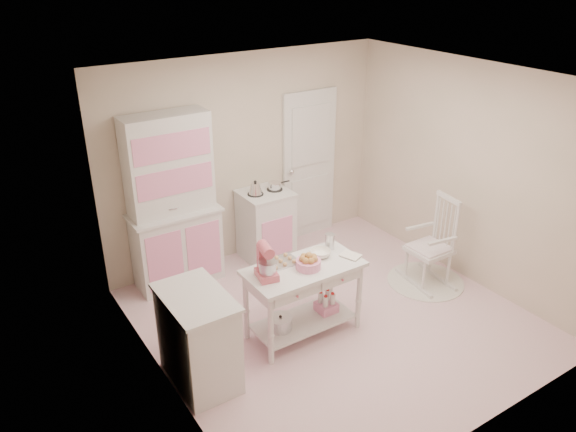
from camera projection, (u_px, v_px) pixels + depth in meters
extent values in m
plane|color=#CE8096|center=(335.00, 319.00, 6.15)|extent=(3.80, 3.80, 0.00)
cube|color=white|center=(345.00, 80.00, 5.04)|extent=(3.80, 3.80, 0.04)
cube|color=beige|center=(246.00, 158.00, 7.03)|extent=(3.80, 0.04, 2.60)
cube|color=beige|center=(497.00, 301.00, 4.16)|extent=(3.80, 0.04, 2.60)
cube|color=beige|center=(158.00, 263.00, 4.65)|extent=(0.04, 3.80, 2.60)
cube|color=beige|center=(468.00, 174.00, 6.53)|extent=(0.04, 3.80, 2.60)
cube|color=silver|center=(309.00, 165.00, 7.60)|extent=(0.82, 0.05, 2.04)
cube|color=silver|center=(173.00, 203.00, 6.42)|extent=(1.06, 0.50, 2.08)
cube|color=silver|center=(266.00, 225.00, 7.22)|extent=(0.62, 0.57, 0.92)
cube|color=silver|center=(199.00, 339.00, 5.09)|extent=(0.54, 0.84, 0.92)
cylinder|color=white|center=(425.00, 281.00, 6.84)|extent=(0.92, 0.92, 0.01)
cube|color=silver|center=(430.00, 242.00, 6.60)|extent=(0.58, 0.78, 1.10)
cube|color=silver|center=(303.00, 300.00, 5.76)|extent=(1.20, 0.60, 0.80)
cube|color=#CC5667|center=(266.00, 262.00, 5.33)|extent=(0.25, 0.31, 0.34)
cube|color=silver|center=(281.00, 262.00, 5.65)|extent=(0.34, 0.24, 0.02)
cylinder|color=pink|center=(308.00, 264.00, 5.54)|extent=(0.25, 0.25, 0.09)
imported|color=white|center=(320.00, 253.00, 5.77)|extent=(0.22, 0.22, 0.07)
cylinder|color=silver|center=(330.00, 241.00, 5.89)|extent=(0.10, 0.10, 0.17)
imported|color=white|center=(347.00, 258.00, 5.72)|extent=(0.21, 0.24, 0.02)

